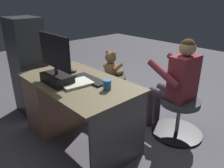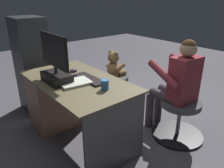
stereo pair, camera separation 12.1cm
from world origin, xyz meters
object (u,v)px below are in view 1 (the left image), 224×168
(computer_mouse, at_px, (73,71))
(cup, at_px, (107,85))
(tv_remote, at_px, (51,73))
(teddy_bear, at_px, (111,65))
(person, at_px, (176,80))
(monitor, at_px, (56,68))
(visitor_chair, at_px, (179,115))
(desk, at_px, (63,99))
(office_chair_teddy, at_px, (111,88))
(keyboard, at_px, (90,79))

(computer_mouse, xyz_separation_m, cup, (-0.62, 0.03, 0.03))
(tv_remote, xyz_separation_m, teddy_bear, (0.05, -0.95, -0.11))
(computer_mouse, bearing_deg, person, -136.69)
(monitor, relative_size, person, 0.45)
(visitor_chair, xyz_separation_m, person, (0.08, 0.00, 0.41))
(computer_mouse, height_order, tv_remote, computer_mouse)
(desk, height_order, tv_remote, tv_remote)
(office_chair_teddy, bearing_deg, computer_mouse, 102.90)
(office_chair_teddy, bearing_deg, monitor, 107.87)
(visitor_chair, bearing_deg, monitor, 54.76)
(computer_mouse, height_order, person, person)
(keyboard, relative_size, person, 0.37)
(desk, distance_m, cup, 0.82)
(monitor, bearing_deg, person, -122.30)
(person, bearing_deg, tv_remote, 45.89)
(person, bearing_deg, teddy_bear, 2.63)
(monitor, distance_m, computer_mouse, 0.36)
(desk, height_order, monitor, monitor)
(desk, distance_m, monitor, 0.59)
(tv_remote, distance_m, teddy_bear, 0.96)
(desk, xyz_separation_m, teddy_bear, (0.07, -0.85, 0.23))
(visitor_chair, bearing_deg, office_chair_teddy, 3.38)
(teddy_bear, relative_size, visitor_chair, 0.63)
(monitor, height_order, keyboard, monitor)
(visitor_chair, bearing_deg, tv_remote, 43.66)
(cup, distance_m, person, 0.86)
(office_chair_teddy, bearing_deg, keyboard, 123.80)
(computer_mouse, distance_m, teddy_bear, 0.78)
(desk, height_order, cup, cup)
(desk, distance_m, computer_mouse, 0.38)
(teddy_bear, bearing_deg, monitor, 107.65)
(teddy_bear, relative_size, person, 0.33)
(cup, xyz_separation_m, visitor_chair, (-0.30, -0.83, -0.52))
(computer_mouse, relative_size, teddy_bear, 0.26)
(desk, xyz_separation_m, tv_remote, (0.03, 0.10, 0.35))
(keyboard, xyz_separation_m, cup, (-0.30, 0.03, 0.04))
(monitor, relative_size, cup, 5.44)
(tv_remote, bearing_deg, cup, 174.12)
(monitor, bearing_deg, office_chair_teddy, -72.13)
(desk, bearing_deg, keyboard, -165.85)
(computer_mouse, bearing_deg, tv_remote, 58.68)
(keyboard, height_order, office_chair_teddy, keyboard)
(cup, xyz_separation_m, tv_remote, (0.74, 0.17, -0.04))
(desk, relative_size, cup, 13.86)
(desk, bearing_deg, teddy_bear, -85.20)
(desk, relative_size, person, 1.16)
(office_chair_teddy, distance_m, person, 1.09)
(desk, distance_m, person, 1.33)
(tv_remote, height_order, visitor_chair, tv_remote)
(monitor, xyz_separation_m, person, (-0.68, -1.08, -0.22))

